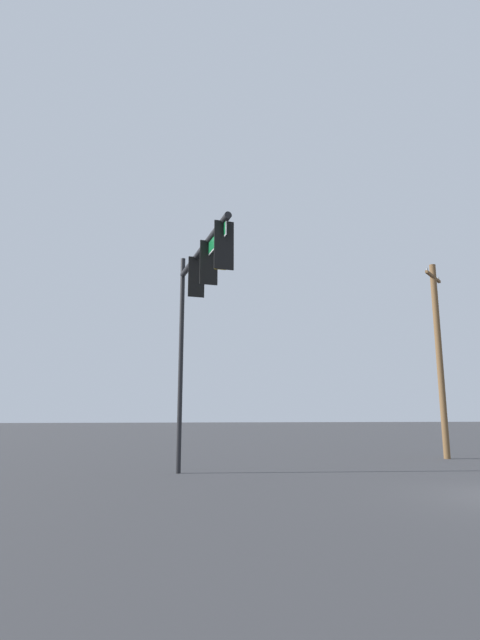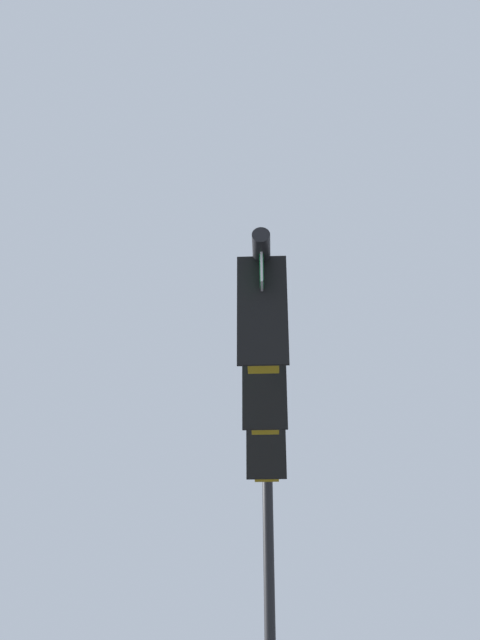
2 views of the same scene
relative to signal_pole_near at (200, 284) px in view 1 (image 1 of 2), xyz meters
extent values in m
cylinder|color=black|center=(-2.66, -0.04, -2.08)|extent=(0.16, 0.16, 7.41)
cylinder|color=black|center=(0.16, 0.00, 1.02)|extent=(5.63, 0.27, 0.19)
cube|color=black|center=(-0.50, -0.01, 0.35)|extent=(0.04, 0.52, 1.30)
cube|color=#B79314|center=(-0.69, -0.01, 0.35)|extent=(0.36, 0.32, 1.10)
cylinder|color=#B79314|center=(-0.69, -0.01, 0.96)|extent=(0.04, 0.04, 0.12)
cylinder|color=#340503|center=(-0.89, -0.01, 0.68)|extent=(0.03, 0.22, 0.22)
cylinder|color=#392D05|center=(-0.89, -0.01, 0.35)|extent=(0.03, 0.22, 0.22)
cylinder|color=green|center=(-0.89, -0.01, 0.02)|extent=(0.03, 0.22, 0.22)
cube|color=black|center=(1.05, 0.01, 0.35)|extent=(0.04, 0.52, 1.30)
cube|color=#B79314|center=(0.86, 0.01, 0.35)|extent=(0.36, 0.32, 1.10)
cylinder|color=#B79314|center=(0.86, 0.01, 0.96)|extent=(0.04, 0.04, 0.12)
cylinder|color=#340503|center=(0.66, 0.01, 0.68)|extent=(0.03, 0.22, 0.22)
cylinder|color=#392D05|center=(0.66, 0.01, 0.35)|extent=(0.03, 0.22, 0.22)
cylinder|color=green|center=(0.66, 0.01, 0.02)|extent=(0.03, 0.22, 0.22)
cube|color=black|center=(2.59, 0.03, 0.35)|extent=(0.04, 0.52, 1.30)
cube|color=#B79314|center=(2.40, 0.03, 0.35)|extent=(0.36, 0.32, 1.10)
cylinder|color=#B79314|center=(2.40, 0.03, 0.96)|extent=(0.04, 0.04, 0.12)
cylinder|color=#340503|center=(2.20, 0.03, 0.68)|extent=(0.03, 0.22, 0.22)
cylinder|color=#392D05|center=(2.20, 0.03, 0.35)|extent=(0.03, 0.22, 0.22)
cylinder|color=green|center=(2.20, 0.03, 0.02)|extent=(0.03, 0.22, 0.22)
cube|color=#0F602D|center=(1.90, 0.03, 0.76)|extent=(1.74, 0.06, 0.33)
cube|color=white|center=(1.90, 0.03, 0.76)|extent=(1.80, 0.05, 0.39)
cylinder|color=brown|center=(-4.96, 12.56, -1.26)|extent=(0.29, 0.29, 9.06)
cube|color=brown|center=(-4.96, 12.56, 2.67)|extent=(1.43, 1.87, 0.12)
cylinder|color=gray|center=(-4.40, 11.80, 2.79)|extent=(0.08, 0.08, 0.16)
cylinder|color=gray|center=(-5.53, 13.33, 2.79)|extent=(0.08, 0.08, 0.16)
camera|label=1|loc=(14.31, -3.19, -4.00)|focal=28.00mm
camera|label=2|loc=(10.33, 0.19, -4.44)|focal=50.00mm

